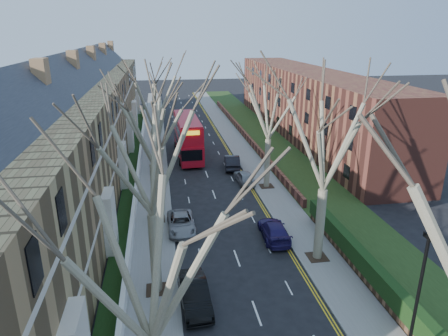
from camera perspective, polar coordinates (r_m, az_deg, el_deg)
name	(u,v)px	position (r m, az deg, el deg)	size (l,w,h in m)	color
pavement_left	(154,147)	(56.83, -9.99, 2.93)	(3.00, 102.00, 0.12)	slate
pavement_right	(238,144)	(57.87, 1.98, 3.51)	(3.00, 102.00, 0.12)	slate
terrace_left	(83,123)	(48.50, -19.49, 6.02)	(9.70, 78.00, 13.60)	#94744B
flats_right	(306,103)	(63.69, 11.61, 9.12)	(13.97, 54.00, 10.00)	brown
wall_hedge_right	(390,294)	(26.13, 22.67, -16.27)	(0.70, 24.00, 1.80)	brown
front_wall_left	(140,162)	(49.07, -11.98, 0.89)	(0.30, 78.00, 1.00)	white
grass_verge_right	(268,142)	(58.87, 6.29, 3.77)	(6.00, 102.00, 0.06)	#1C3111
lamp_post	(415,313)	(19.22, 25.60, -18.14)	(0.18, 0.50, 8.11)	black
tree_left_near	(145,248)	(13.45, -11.29, -11.14)	(9.80, 9.80, 13.73)	#6B614C
tree_left_mid	(148,146)	(22.49, -10.79, 3.13)	(10.50, 10.50, 14.71)	#6B614C
tree_left_far	(150,115)	(32.29, -10.48, 7.41)	(10.15, 10.15, 14.22)	#6B614C
tree_left_dist	(151,90)	(44.07, -10.34, 10.91)	(10.50, 10.50, 14.71)	#6B614C
tree_right_mid	(328,130)	(26.65, 14.67, 5.34)	(10.50, 10.50, 14.71)	#6B614C
tree_right_far	(270,99)	(39.65, 6.54, 9.74)	(10.15, 10.15, 14.22)	#6B614C
double_decker_bus	(188,138)	(51.87, -5.21, 4.34)	(3.24, 12.06, 4.98)	#AE0C1A
car_left_mid	(194,294)	(24.94, -4.25, -17.51)	(1.61, 4.61, 1.52)	black
car_left_far	(181,223)	(33.15, -6.14, -7.83)	(2.17, 4.71, 1.31)	gray
car_right_near	(274,230)	(32.04, 7.16, -8.82)	(1.94, 4.76, 1.38)	#201752
car_right_mid	(244,177)	(42.93, 2.93, -1.26)	(1.63, 4.05, 1.38)	gray
car_right_far	(232,162)	(47.42, 1.15, 0.90)	(1.69, 4.85, 1.60)	black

